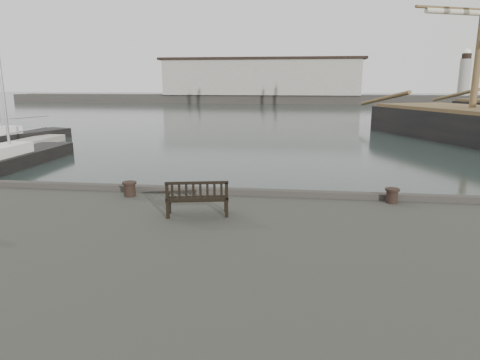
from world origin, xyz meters
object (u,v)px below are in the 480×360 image
object	(u,v)px
yacht_b	(9,140)
yacht_c	(17,162)
bench	(197,205)
bollard_left	(130,189)
bollard_right	(392,196)

from	to	relation	value
yacht_b	yacht_c	xyz separation A→B (m)	(6.91, -8.94, -0.00)
bench	yacht_b	bearing A→B (deg)	122.09
bollard_left	bench	bearing A→B (deg)	-33.02
bollard_right	yacht_c	distance (m)	22.48
yacht_b	yacht_c	world-z (taller)	yacht_b
bench	bollard_right	size ratio (longest dim) A/B	3.94
yacht_b	bench	bearing A→B (deg)	-26.87
bollard_left	yacht_c	size ratio (longest dim) A/B	0.03
bollard_right	yacht_b	size ratio (longest dim) A/B	0.03
yacht_c	bollard_right	bearing A→B (deg)	-30.36
yacht_b	bollard_right	bearing A→B (deg)	-18.03
bench	bollard_left	size ratio (longest dim) A/B	3.76
yacht_b	yacht_c	bearing A→B (deg)	-33.17
yacht_b	yacht_c	size ratio (longest dim) A/B	1.12
bollard_right	bench	bearing A→B (deg)	-160.14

